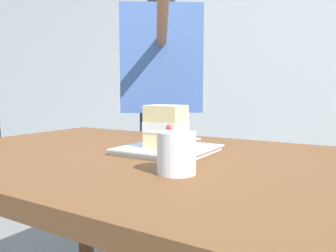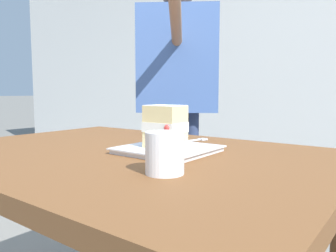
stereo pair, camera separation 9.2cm
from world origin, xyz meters
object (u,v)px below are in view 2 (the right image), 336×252
Objects in this scene: coffee_cup at (165,152)px; dessert_plate at (168,150)px; dessert_fork at (191,141)px; diner_person at (177,65)px; cake_slice at (165,127)px; patio_table at (125,187)px.

dessert_plate is at bearing 125.52° from coffee_cup.
dessert_fork is 0.11× the size of diner_person.
diner_person reaches higher than coffee_cup.
coffee_cup is (0.14, -0.20, 0.04)m from dessert_plate.
cake_slice is 0.23m from coffee_cup.
patio_table is 0.77× the size of diner_person.
cake_slice is 1.34× the size of coffee_cup.
dessert_plate is 2.76× the size of coffee_cup.
cake_slice is at bearing -78.85° from dessert_plate.
coffee_cup is at bearing -52.65° from cake_slice.
diner_person is (-0.47, 0.71, 0.24)m from cake_slice.
diner_person reaches higher than patio_table.
diner_person is at bearing 123.75° from dessert_plate.
diner_person is (-0.46, 0.69, 0.30)m from dessert_plate.
patio_table is 0.22m from cake_slice.
diner_person is at bearing 129.67° from dessert_fork.
diner_person reaches higher than dessert_fork.
cake_slice is 0.08× the size of diner_person.
patio_table is at bearing -103.99° from dessert_fork.
patio_table is at bearing -163.38° from cake_slice.
dessert_plate reaches higher than dessert_fork.
dessert_fork is at bearing -50.33° from diner_person.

